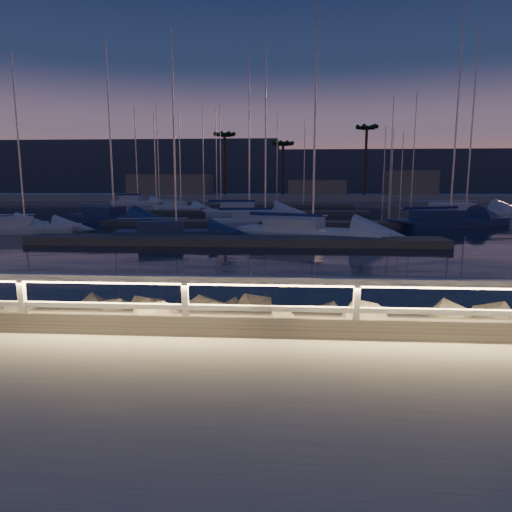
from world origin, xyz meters
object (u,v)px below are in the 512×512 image
object	(u,v)px
sailboat_b	(173,232)
sailboat_h	(447,220)
guard_rail	(126,291)
sailboat_g	(262,220)
sailboat_j	(112,217)
sailboat_f	(22,227)
sailboat_n	(180,207)
sailboat_d	(309,231)
sailboat_l	(463,212)
sailboat_m	(137,202)
sailboat_k	(247,211)

from	to	relation	value
sailboat_b	sailboat_h	xyz separation A→B (m)	(18.30, 8.80, 0.04)
guard_rail	sailboat_b	xyz separation A→B (m)	(-3.65, 17.93, -0.97)
guard_rail	sailboat_g	distance (m)	26.31
sailboat_b	sailboat_j	size ratio (longest dim) A/B	0.81
sailboat_g	sailboat_f	bearing A→B (deg)	-170.58
sailboat_n	sailboat_d	bearing A→B (deg)	-45.14
sailboat_f	sailboat_l	size ratio (longest dim) A/B	0.66
guard_rail	sailboat_h	bearing A→B (deg)	61.26
sailboat_j	sailboat_l	bearing A→B (deg)	37.57
sailboat_n	sailboat_h	bearing A→B (deg)	-19.44
guard_rail	sailboat_l	size ratio (longest dim) A/B	2.60
sailboat_d	sailboat_h	xyz separation A→B (m)	(10.52, 7.82, 0.01)
sailboat_b	sailboat_m	xyz separation A→B (m)	(-14.45, 37.11, 0.06)
sailboat_b	sailboat_d	distance (m)	7.85
sailboat_g	sailboat_l	xyz separation A→B (m)	(18.24, 9.93, 0.05)
sailboat_g	sailboat_d	bearing A→B (deg)	-78.46
sailboat_f	sailboat_d	bearing A→B (deg)	-19.16
sailboat_j	sailboat_k	size ratio (longest dim) A/B	0.95
sailboat_g	sailboat_j	distance (m)	12.59
guard_rail	sailboat_h	distance (m)	30.50
guard_rail	sailboat_n	xyz separation A→B (m)	(-9.49, 44.37, -0.98)
sailboat_g	sailboat_j	world-z (taller)	sailboat_j
sailboat_d	sailboat_h	world-z (taller)	sailboat_h
sailboat_b	sailboat_g	bearing A→B (deg)	50.96
sailboat_b	sailboat_f	size ratio (longest dim) A/B	1.03
sailboat_f	sailboat_h	xyz separation A→B (m)	(28.85, 6.21, 0.05)
sailboat_h	sailboat_m	world-z (taller)	sailboat_h
sailboat_g	sailboat_l	size ratio (longest dim) A/B	0.78
sailboat_d	sailboat_n	size ratio (longest dim) A/B	1.36
sailboat_b	sailboat_d	xyz separation A→B (m)	(7.78, 0.98, 0.03)
sailboat_d	sailboat_m	distance (m)	42.42
sailboat_h	sailboat_k	distance (m)	18.39
guard_rail	sailboat_l	xyz separation A→B (m)	(19.28, 36.20, -0.90)
sailboat_d	sailboat_l	distance (m)	22.98
sailboat_j	sailboat_k	bearing A→B (deg)	60.67
sailboat_b	sailboat_h	distance (m)	20.31
sailboat_k	sailboat_m	bearing A→B (deg)	129.69
sailboat_h	sailboat_l	size ratio (longest dim) A/B	0.92
sailboat_f	sailboat_m	world-z (taller)	sailboat_m
sailboat_b	sailboat_n	bearing A→B (deg)	92.74
guard_rail	sailboat_n	distance (m)	45.38
sailboat_g	sailboat_h	size ratio (longest dim) A/B	0.85
sailboat_k	sailboat_b	bearing A→B (deg)	-100.89
sailboat_l	sailboat_g	bearing A→B (deg)	-155.67
sailboat_h	sailboat_l	world-z (taller)	sailboat_l
sailboat_j	sailboat_m	distance (m)	27.38
sailboat_k	sailboat_l	world-z (taller)	sailboat_l
sailboat_g	sailboat_k	distance (m)	10.28
sailboat_d	sailboat_f	size ratio (longest dim) A/B	1.34
sailboat_f	sailboat_k	world-z (taller)	sailboat_k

